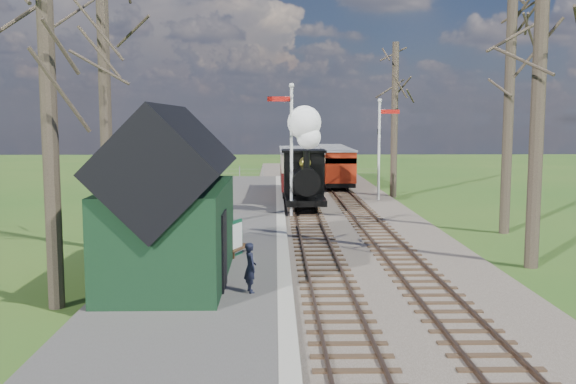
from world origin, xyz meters
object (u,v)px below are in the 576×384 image
coach (300,169)px  locomotive (305,166)px  red_carriage_a (337,167)px  red_carriage_b (330,162)px  person (250,267)px  semaphore_near (290,140)px  station_shed (171,205)px  sign_board (236,238)px  semaphore_far (380,142)px  bench (235,243)px

coach → locomotive: bearing=-90.1°
red_carriage_a → red_carriage_b: size_ratio=1.00×
person → red_carriage_b: bearing=-25.2°
locomotive → semaphore_near: bearing=-111.5°
station_shed → red_carriage_b: (6.90, 29.73, -0.79)m
person → sign_board: bearing=-8.5°
red_carriage_a → coach: bearing=-121.5°
semaphore_far → bench: size_ratio=4.01×
sign_board → person: (0.63, -4.42, 0.06)m
station_shed → coach: size_ratio=0.79×
person → bench: bearing=-8.1°
station_shed → locomotive: size_ratio=1.26×
red_carriage_b → sign_board: red_carriage_b is taller
semaphore_far → red_carriage_a: (-1.77, 6.23, -1.87)m
locomotive → red_carriage_a: locomotive is taller
station_shed → sign_board: (1.58, 3.02, -1.49)m
sign_board → semaphore_near: bearing=77.7°
station_shed → locomotive: locomotive is taller
locomotive → sign_board: (-2.71, -10.90, -1.51)m
coach → bench: size_ratio=5.62×
bench → station_shed: bearing=-115.5°
semaphore_near → coach: bearing=84.5°
semaphore_near → person: semaphore_near is taller
coach → red_carriage_b: 10.08m
bench → person: bearing=-81.5°
person → station_shed: bearing=41.0°
red_carriage_a → red_carriage_b: (0.00, 5.50, 0.00)m
semaphore_far → person: size_ratio=4.46×
station_shed → red_carriage_b: 30.53m
semaphore_near → bench: bearing=-102.8°
semaphore_far → bench: (-7.15, -14.81, -2.78)m
locomotive → person: size_ratio=3.91×
locomotive → bench: 11.22m
locomotive → coach: 6.10m
semaphore_far → person: semaphore_far is taller
locomotive → coach: locomotive is taller
semaphore_far → coach: 5.09m
semaphore_near → red_carriage_a: 12.86m
station_shed → bench: 3.92m
person → semaphore_near: bearing=-22.2°
locomotive → sign_board: size_ratio=4.33×
station_shed → red_carriage_b: size_ratio=1.25×
semaphore_far → bench: bearing=-115.8°
sign_board → bench: sign_board is taller
station_shed → semaphore_far: semaphore_far is taller
semaphore_near → red_carriage_a: bearing=74.6°
coach → semaphore_near: bearing=-95.5°
station_shed → red_carriage_b: station_shed is taller
station_shed → sign_board: bearing=62.4°
locomotive → red_carriage_a: bearing=75.8°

